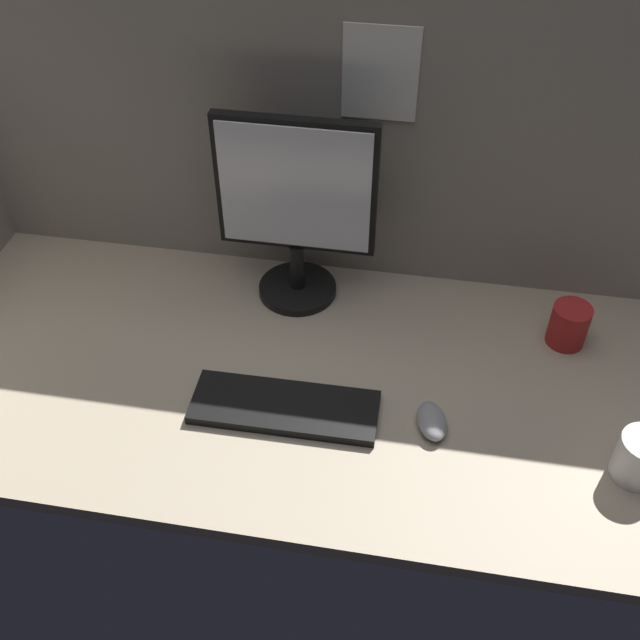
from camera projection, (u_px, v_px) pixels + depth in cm
name	position (u px, v px, depth cm)	size (l,w,h in cm)	color
ground_plane	(317.00, 376.00, 156.76)	(180.00, 80.00, 3.00)	tan
cubicle_wall_back	(347.00, 136.00, 159.51)	(180.00, 5.50, 68.47)	gray
monitor	(296.00, 206.00, 159.00)	(34.50, 18.00, 43.81)	black
keyboard	(285.00, 407.00, 147.22)	(37.00, 13.00, 2.00)	black
mouse	(432.00, 421.00, 143.77)	(5.60, 9.60, 3.40)	#99999E
mug_red_plastic	(569.00, 325.00, 159.11)	(8.24, 8.24, 9.56)	red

